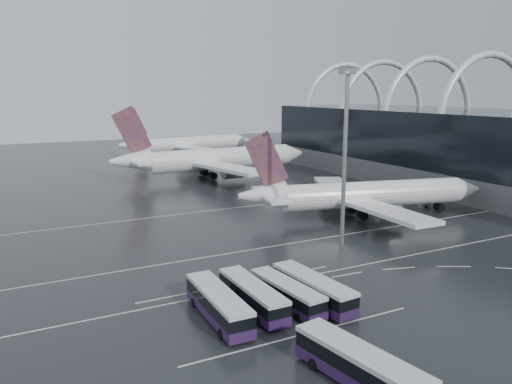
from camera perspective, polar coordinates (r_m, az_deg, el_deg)
name	(u,v)px	position (r m, az deg, el deg)	size (l,w,h in m)	color
ground	(378,256)	(80.50, 13.77, -7.15)	(420.00, 420.00, 0.00)	black
lane_marking_near	(387,260)	(79.10, 14.73, -7.54)	(120.00, 0.25, 0.01)	silver
lane_marking_mid	(332,237)	(89.38, 8.71, -5.07)	(120.00, 0.25, 0.01)	silver
lane_marking_far	(258,205)	(112.38, 0.28, -1.49)	(120.00, 0.25, 0.01)	silver
bus_bay_line_south	(304,334)	(55.16, 5.53, -15.86)	(28.00, 0.25, 0.01)	silver
bus_bay_line_north	(239,283)	(67.87, -1.95, -10.39)	(28.00, 0.25, 0.01)	silver
airliner_main	(361,195)	(103.21, 11.97, -0.38)	(52.31, 45.20, 17.88)	white
airliner_gate_b	(212,160)	(147.23, -5.08, 3.69)	(61.40, 55.43, 21.39)	white
airliner_gate_c	(187,145)	(194.36, -7.90, 5.38)	(54.71, 50.36, 19.49)	white
bus_row_near_a	(218,304)	(57.50, -4.33, -12.63)	(3.53, 13.60, 3.33)	#241239
bus_row_near_b	(252,295)	(59.77, -0.41, -11.72)	(3.19, 12.91, 3.17)	#241239
bus_row_near_c	(287,293)	(60.74, 3.52, -11.45)	(3.78, 12.30, 2.98)	#241239
bus_row_near_d	(313,288)	(61.91, 6.55, -10.90)	(3.97, 13.41, 3.26)	#241239
bus_row_far_b	(361,367)	(46.67, 11.87, -18.94)	(5.20, 14.04, 3.38)	#241239
floodlight_mast	(346,137)	(81.52, 10.19, 6.24)	(2.20, 2.20, 28.73)	gray
gse_cart_belly_b	(349,199)	(117.56, 10.63, -0.82)	(2.15, 1.27, 1.17)	slate
gse_cart_belly_d	(424,205)	(116.09, 18.64, -1.37)	(2.27, 1.34, 1.24)	slate
gse_cart_belly_e	(322,203)	(112.21, 7.60, -1.28)	(2.38, 1.40, 1.30)	#AF7517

